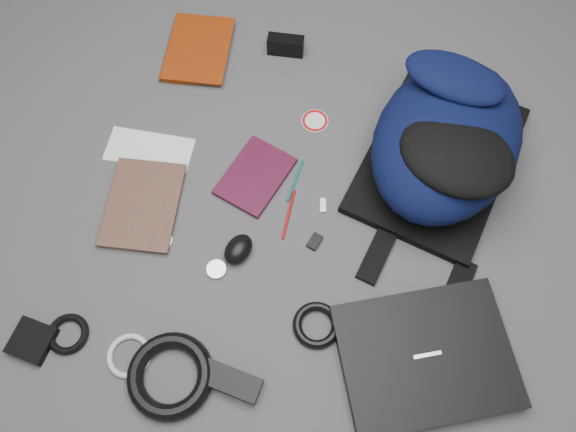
% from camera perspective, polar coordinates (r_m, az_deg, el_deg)
% --- Properties ---
extents(ground, '(4.00, 4.00, 0.00)m').
position_cam_1_polar(ground, '(1.43, 0.00, -0.33)').
color(ground, '#4F4F51').
rests_on(ground, ground).
extents(backpack, '(0.48, 0.61, 0.23)m').
position_cam_1_polar(backpack, '(1.46, 15.85, 7.52)').
color(backpack, black).
rests_on(backpack, ground).
extents(laptop, '(0.47, 0.43, 0.04)m').
position_cam_1_polar(laptop, '(1.35, 13.79, -13.69)').
color(laptop, black).
rests_on(laptop, ground).
extents(textbook_red, '(0.21, 0.27, 0.03)m').
position_cam_1_polar(textbook_red, '(1.75, -12.14, 16.48)').
color(textbook_red, maroon).
rests_on(textbook_red, ground).
extents(comic_book, '(0.22, 0.27, 0.02)m').
position_cam_1_polar(comic_book, '(1.52, -17.82, 1.44)').
color(comic_book, '#B6590D').
rests_on(comic_book, ground).
extents(envelope, '(0.24, 0.12, 0.00)m').
position_cam_1_polar(envelope, '(1.57, -13.89, 6.58)').
color(envelope, white).
rests_on(envelope, ground).
extents(dvd_case, '(0.19, 0.23, 0.02)m').
position_cam_1_polar(dvd_case, '(1.48, -3.36, 4.07)').
color(dvd_case, '#380A1E').
rests_on(dvd_case, ground).
extents(compact_camera, '(0.11, 0.05, 0.06)m').
position_cam_1_polar(compact_camera, '(1.70, -0.23, 16.95)').
color(compact_camera, black).
rests_on(compact_camera, ground).
extents(sticker_disc, '(0.08, 0.08, 0.00)m').
position_cam_1_polar(sticker_disc, '(1.58, 2.75, 9.63)').
color(sticker_disc, white).
rests_on(sticker_disc, ground).
extents(pen_teal, '(0.02, 0.13, 0.01)m').
position_cam_1_polar(pen_teal, '(1.48, 0.72, 3.61)').
color(pen_teal, '#0B665D').
rests_on(pen_teal, ground).
extents(pen_red, '(0.01, 0.14, 0.01)m').
position_cam_1_polar(pen_red, '(1.43, 0.05, 0.20)').
color(pen_red, '#B00D0E').
rests_on(pen_red, ground).
extents(id_badge, '(0.07, 0.09, 0.00)m').
position_cam_1_polar(id_badge, '(1.46, -3.19, 2.18)').
color(id_badge, blue).
rests_on(id_badge, ground).
extents(usb_black, '(0.04, 0.06, 0.01)m').
position_cam_1_polar(usb_black, '(1.45, -3.23, 1.58)').
color(usb_black, black).
rests_on(usb_black, ground).
extents(usb_silver, '(0.02, 0.04, 0.01)m').
position_cam_1_polar(usb_silver, '(1.45, 3.58, 1.09)').
color(usb_silver, silver).
rests_on(usb_silver, ground).
extents(key_fob, '(0.04, 0.05, 0.01)m').
position_cam_1_polar(key_fob, '(1.40, 2.74, -2.61)').
color(key_fob, black).
rests_on(key_fob, ground).
extents(mouse, '(0.08, 0.10, 0.04)m').
position_cam_1_polar(mouse, '(1.38, -5.07, -3.39)').
color(mouse, black).
rests_on(mouse, ground).
extents(headphone_left, '(0.06, 0.06, 0.01)m').
position_cam_1_polar(headphone_left, '(1.44, -12.62, -2.48)').
color(headphone_left, silver).
rests_on(headphone_left, ground).
extents(headphone_right, '(0.06, 0.06, 0.01)m').
position_cam_1_polar(headphone_right, '(1.39, -7.28, -5.41)').
color(headphone_right, silver).
rests_on(headphone_right, ground).
extents(cable_coil, '(0.13, 0.13, 0.02)m').
position_cam_1_polar(cable_coil, '(1.34, 2.91, -11.01)').
color(cable_coil, black).
rests_on(cable_coil, ground).
extents(power_brick, '(0.14, 0.07, 0.03)m').
position_cam_1_polar(power_brick, '(1.31, -5.75, -16.40)').
color(power_brick, black).
rests_on(power_brick, ground).
extents(power_cord_coil, '(0.26, 0.26, 0.04)m').
position_cam_1_polar(power_cord_coil, '(1.33, -11.86, -15.59)').
color(power_cord_coil, black).
rests_on(power_cord_coil, ground).
extents(pouch, '(0.10, 0.10, 0.02)m').
position_cam_1_polar(pouch, '(1.45, -24.58, -11.45)').
color(pouch, black).
rests_on(pouch, ground).
extents(earbud_coil, '(0.12, 0.12, 0.02)m').
position_cam_1_polar(earbud_coil, '(1.43, -21.45, -11.09)').
color(earbud_coil, black).
rests_on(earbud_coil, ground).
extents(white_cable_coil, '(0.12, 0.12, 0.01)m').
position_cam_1_polar(white_cable_coil, '(1.38, -15.85, -13.49)').
color(white_cable_coil, silver).
rests_on(white_cable_coil, ground).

